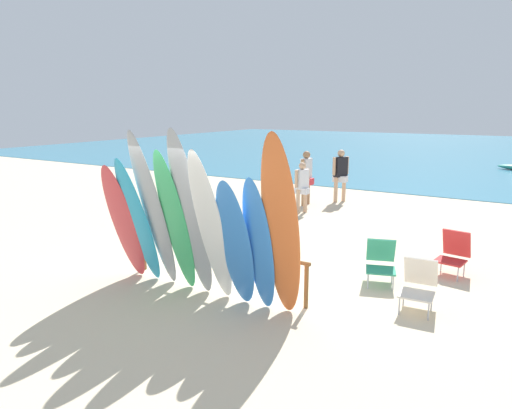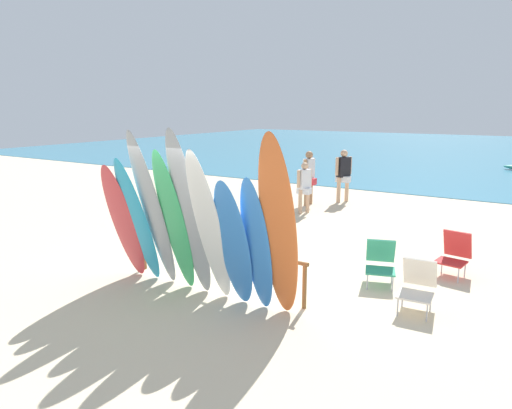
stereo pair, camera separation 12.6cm
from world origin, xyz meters
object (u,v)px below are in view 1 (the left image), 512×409
object	(u,v)px
surfboard_teal_1	(138,222)
surfboard_orange_8	(281,229)
surfboard_green_3	(175,223)
surfboard_white_5	(211,229)
surfboard_red_0	(124,223)
surfboard_grey_2	(153,211)
surfboard_blue_7	(259,246)
beach_chair_red	(453,252)
beach_chair_striped	(381,260)
surfboard_rack	(216,254)
beachgoer_midbeach	(340,172)
beachgoer_photographing	(306,174)
beach_chair_blue	(419,283)
surfboard_grey_4	(191,216)
beachgoer_by_water	(302,184)
surfboard_blue_6	(235,245)

from	to	relation	value
surfboard_teal_1	surfboard_orange_8	bearing A→B (deg)	4.70
surfboard_green_3	surfboard_white_5	distance (m)	0.83
surfboard_red_0	surfboard_grey_2	size ratio (longest dim) A/B	0.79
surfboard_blue_7	beach_chair_red	bearing A→B (deg)	58.52
surfboard_teal_1	beach_chair_striped	xyz separation A→B (m)	(3.59, 2.30, -0.73)
surfboard_rack	beachgoer_midbeach	bearing A→B (deg)	95.67
surfboard_red_0	surfboard_orange_8	distance (m)	3.11
surfboard_green_3	surfboard_white_5	size ratio (longest dim) A/B	0.96
surfboard_red_0	beachgoer_photographing	size ratio (longest dim) A/B	1.31
surfboard_rack	beach_chair_blue	xyz separation A→B (m)	(3.23, 0.88, -0.18)
surfboard_grey_4	surfboard_green_3	bearing A→B (deg)	177.62
surfboard_grey_2	surfboard_grey_4	xyz separation A→B (m)	(0.79, 0.00, 0.02)
surfboard_red_0	surfboard_teal_1	size ratio (longest dim) A/B	0.95
surfboard_white_5	beachgoer_by_water	xyz separation A→B (m)	(-1.59, 6.66, -0.39)
surfboard_blue_7	surfboard_orange_8	distance (m)	0.51
surfboard_grey_4	surfboard_teal_1	bearing A→B (deg)	-175.19
beachgoer_photographing	beach_chair_blue	distance (m)	7.87
surfboard_grey_4	surfboard_orange_8	bearing A→B (deg)	6.79
surfboard_orange_8	beachgoer_by_water	world-z (taller)	surfboard_orange_8
surfboard_red_0	surfboard_white_5	xyz separation A→B (m)	(1.95, -0.06, 0.18)
surfboard_grey_2	surfboard_white_5	size ratio (longest dim) A/B	1.08
beach_chair_red	surfboard_white_5	bearing A→B (deg)	-121.99
beach_chair_blue	surfboard_rack	bearing A→B (deg)	-168.31
surfboard_grey_4	surfboard_white_5	size ratio (longest dim) A/B	1.09
surfboard_blue_6	beach_chair_striped	size ratio (longest dim) A/B	2.54
surfboard_rack	beachgoer_by_water	bearing A→B (deg)	101.15
surfboard_orange_8	beach_chair_blue	world-z (taller)	surfboard_orange_8
beachgoer_photographing	beach_chair_striped	world-z (taller)	beachgoer_photographing
beachgoer_photographing	beach_chair_striped	xyz separation A→B (m)	(3.98, -5.43, -0.58)
surfboard_rack	surfboard_blue_7	bearing A→B (deg)	-24.54
surfboard_orange_8	beachgoer_by_water	xyz separation A→B (m)	(-2.74, 6.54, -0.53)
beachgoer_photographing	beachgoer_midbeach	bearing A→B (deg)	-36.34
surfboard_red_0	beach_chair_red	distance (m)	6.09
beachgoer_midbeach	beach_chair_red	size ratio (longest dim) A/B	2.08
beachgoer_midbeach	beach_chair_blue	bearing A→B (deg)	-122.19
surfboard_white_5	beachgoer_photographing	world-z (taller)	surfboard_white_5
surfboard_white_5	surfboard_orange_8	xyz separation A→B (m)	(1.14, 0.12, 0.13)
beachgoer_photographing	beach_chair_striped	bearing A→B (deg)	-143.86
surfboard_rack	beach_chair_blue	size ratio (longest dim) A/B	4.39
surfboard_blue_7	beachgoer_by_water	world-z (taller)	surfboard_blue_7
surfboard_blue_6	surfboard_blue_7	size ratio (longest dim) A/B	0.99
beachgoer_midbeach	surfboard_blue_7	bearing A→B (deg)	-138.38
surfboard_teal_1	beachgoer_by_water	xyz separation A→B (m)	(0.01, 6.59, -0.28)
surfboard_grey_4	beach_chair_striped	size ratio (longest dim) A/B	3.39
surfboard_orange_8	beach_chair_red	size ratio (longest dim) A/B	3.43
surfboard_grey_2	beachgoer_by_water	distance (m)	6.62
surfboard_white_5	surfboard_orange_8	bearing A→B (deg)	5.28
surfboard_rack	surfboard_grey_4	xyz separation A→B (m)	(-0.03, -0.63, 0.80)
surfboard_grey_4	beach_chair_striped	xyz separation A→B (m)	(2.44, 2.30, -0.99)
beachgoer_by_water	beachgoer_midbeach	distance (m)	2.21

